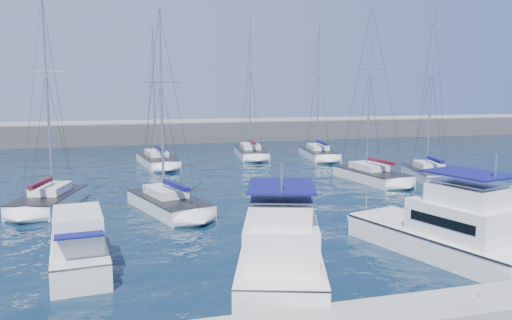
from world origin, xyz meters
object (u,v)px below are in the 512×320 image
object	(u,v)px
motor_yacht_port_inner	(281,253)
sailboat_mid_b	(168,203)
sailboat_mid_d	(372,175)
sailboat_back_a	(157,160)
sailboat_mid_a	(49,200)
sailboat_back_b	(251,152)
motor_yacht_stbd_inner	(448,233)
sailboat_mid_e	(429,173)
sailboat_back_c	(319,153)
motor_yacht_port_outer	(79,248)

from	to	relation	value
motor_yacht_port_inner	sailboat_mid_b	size ratio (longest dim) A/B	0.72
sailboat_mid_d	sailboat_back_a	bearing A→B (deg)	132.71
sailboat_mid_b	sailboat_back_a	distance (m)	20.98
sailboat_mid_a	sailboat_mid_d	world-z (taller)	sailboat_mid_d
sailboat_back_a	sailboat_back_b	size ratio (longest dim) A/B	0.88
motor_yacht_port_inner	motor_yacht_stbd_inner	xyz separation A→B (m)	(8.85, 0.60, 0.00)
sailboat_mid_e	sailboat_back_a	size ratio (longest dim) A/B	1.03
sailboat_back_b	sailboat_back_c	world-z (taller)	sailboat_back_b
sailboat_mid_a	sailboat_back_c	distance (m)	33.44
motor_yacht_port_outer	sailboat_mid_a	xyz separation A→B (m)	(-2.83, 12.97, -0.41)
motor_yacht_stbd_inner	sailboat_mid_b	world-z (taller)	sailboat_mid_b
sailboat_mid_b	sailboat_back_c	distance (m)	29.44
sailboat_mid_a	sailboat_mid_b	bearing A→B (deg)	-6.48
motor_yacht_port_outer	sailboat_mid_b	xyz separation A→B (m)	(5.02, 9.90, -0.43)
motor_yacht_stbd_inner	sailboat_back_b	bearing A→B (deg)	74.34
motor_yacht_stbd_inner	sailboat_back_a	xyz separation A→B (m)	(-11.45, 33.91, -0.61)
motor_yacht_port_inner	sailboat_back_c	xyz separation A→B (m)	(16.44, 35.23, -0.60)
sailboat_mid_e	sailboat_back_a	xyz separation A→B (m)	(-23.18, 15.36, -0.03)
motor_yacht_port_outer	motor_yacht_stbd_inner	distance (m)	17.61
sailboat_mid_b	sailboat_back_c	size ratio (longest dim) A/B	0.85
sailboat_mid_a	sailboat_mid_b	world-z (taller)	sailboat_mid_a
sailboat_mid_d	sailboat_mid_e	xyz separation A→B (m)	(5.47, -0.67, 0.01)
motor_yacht_port_outer	sailboat_back_a	distance (m)	31.42
motor_yacht_port_outer	sailboat_mid_a	distance (m)	13.28
motor_yacht_stbd_inner	sailboat_mid_e	xyz separation A→B (m)	(11.73, 18.55, -0.59)
motor_yacht_port_outer	motor_yacht_port_inner	xyz separation A→B (m)	(8.49, -3.65, 0.19)
sailboat_back_a	sailboat_back_b	xyz separation A→B (m)	(11.44, 3.64, 0.02)
motor_yacht_stbd_inner	sailboat_back_c	distance (m)	35.46
sailboat_mid_d	sailboat_back_a	distance (m)	23.01
sailboat_mid_a	sailboat_back_b	size ratio (longest dim) A/B	0.87
sailboat_back_a	sailboat_mid_a	bearing A→B (deg)	-123.24
sailboat_mid_e	sailboat_back_b	xyz separation A→B (m)	(-11.73, 19.00, -0.00)
motor_yacht_port_inner	sailboat_back_b	xyz separation A→B (m)	(8.85, 38.15, -0.59)
sailboat_mid_a	sailboat_back_b	xyz separation A→B (m)	(20.17, 21.54, 0.01)
motor_yacht_port_outer	sailboat_mid_d	size ratio (longest dim) A/B	0.48
sailboat_mid_b	sailboat_mid_d	bearing A→B (deg)	1.15
sailboat_mid_d	sailboat_back_c	world-z (taller)	sailboat_back_c
sailboat_back_a	sailboat_back_c	bearing A→B (deg)	-5.06
sailboat_back_a	sailboat_back_b	distance (m)	12.01
sailboat_mid_e	motor_yacht_port_outer	bearing A→B (deg)	-137.91
sailboat_back_b	sailboat_back_a	bearing A→B (deg)	-155.89
sailboat_mid_a	sailboat_mid_d	xyz separation A→B (m)	(26.44, 3.21, 0.00)
motor_yacht_port_inner	sailboat_back_b	bearing A→B (deg)	94.94
motor_yacht_stbd_inner	sailboat_mid_a	bearing A→B (deg)	125.90
sailboat_mid_b	sailboat_back_b	xyz separation A→B (m)	(12.32, 24.60, 0.03)
sailboat_mid_b	sailboat_mid_e	xyz separation A→B (m)	(24.05, 5.60, 0.04)
sailboat_mid_b	sailboat_mid_e	world-z (taller)	sailboat_mid_e
sailboat_back_b	motor_yacht_stbd_inner	bearing A→B (deg)	-83.53
sailboat_mid_d	sailboat_mid_e	distance (m)	5.51
sailboat_mid_d	sailboat_mid_e	bearing A→B (deg)	-14.57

